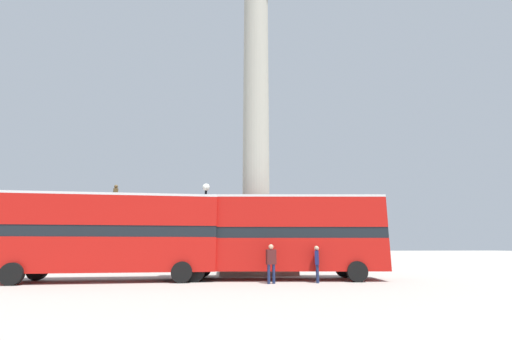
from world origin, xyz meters
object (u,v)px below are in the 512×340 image
at_px(bus_a, 274,233).
at_px(pedestrian_near_lamp, 271,261).
at_px(monument_column, 256,138).
at_px(pedestrian_by_plinth, 317,262).
at_px(street_lamp, 205,220).
at_px(bus_b, 110,233).
at_px(equestrian_statue, 111,245).

bearing_deg(bus_a, pedestrian_near_lamp, -97.58).
bearing_deg(monument_column, pedestrian_by_plinth, -68.26).
xyz_separation_m(street_lamp, pedestrian_near_lamp, (3.39, -4.49, -2.21)).
height_order(street_lamp, pedestrian_by_plinth, street_lamp).
xyz_separation_m(monument_column, pedestrian_near_lamp, (0.11, -6.22, -8.09)).
distance_m(monument_column, bus_a, 7.97).
bearing_deg(pedestrian_near_lamp, street_lamp, -70.05).
relative_size(street_lamp, pedestrian_by_plinth, 3.17).
relative_size(monument_column, pedestrian_by_plinth, 13.65).
bearing_deg(bus_a, bus_b, -173.19).
xyz_separation_m(monument_column, pedestrian_by_plinth, (2.39, -6.00, -8.14)).
distance_m(monument_column, equestrian_statue, 13.26).
xyz_separation_m(bus_b, equestrian_statue, (-2.45, 8.32, -0.56)).
bearing_deg(pedestrian_by_plinth, pedestrian_near_lamp, -67.57).
bearing_deg(bus_a, pedestrian_by_plinth, -38.82).
bearing_deg(equestrian_statue, bus_a, -40.33).
height_order(monument_column, pedestrian_by_plinth, monument_column).
distance_m(bus_a, equestrian_statue, 13.63).
height_order(street_lamp, pedestrian_near_lamp, street_lamp).
bearing_deg(pedestrian_near_lamp, monument_column, -106.06).
xyz_separation_m(bus_a, pedestrian_by_plinth, (1.82, -1.77, -1.42)).
height_order(bus_b, equestrian_statue, equestrian_statue).
bearing_deg(bus_b, pedestrian_near_lamp, -15.11).
distance_m(monument_column, bus_b, 11.30).
distance_m(bus_b, pedestrian_near_lamp, 8.33).
relative_size(monument_column, street_lamp, 4.31).
distance_m(equestrian_statue, pedestrian_by_plinth, 16.16).
relative_size(bus_b, pedestrian_near_lamp, 5.98).
xyz_separation_m(pedestrian_near_lamp, pedestrian_by_plinth, (2.28, 0.21, -0.05)).
bearing_deg(street_lamp, pedestrian_by_plinth, -37.02).
bearing_deg(monument_column, equestrian_statue, 159.45).
relative_size(bus_a, street_lamp, 2.11).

